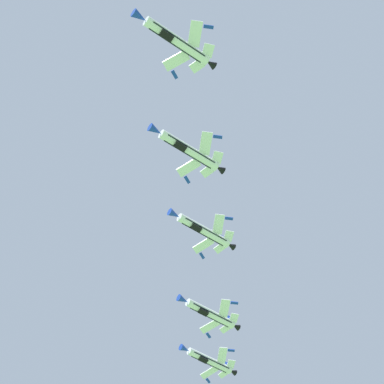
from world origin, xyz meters
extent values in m
cylinder|color=white|center=(3.43, 57.43, 109.15)|extent=(10.90, 8.12, 1.70)
cube|color=black|center=(3.49, 57.34, 108.70)|extent=(9.20, 6.88, 0.73)
cone|color=#1938A8|center=(-2.50, 53.43, 109.15)|extent=(2.86, 2.64, 1.56)
cone|color=black|center=(9.03, 61.20, 109.15)|extent=(2.09, 2.02, 1.36)
ellipsoid|color=#192333|center=(1.16, 56.08, 109.77)|extent=(3.40, 2.89, 1.33)
cube|color=black|center=(1.75, 56.06, 108.36)|extent=(2.53, 2.28, 1.08)
cube|color=white|center=(6.28, 56.27, 109.68)|extent=(2.32, 4.30, 1.18)
cube|color=#1938A8|center=(8.35, 55.20, 110.17)|extent=(1.65, 0.76, 0.36)
cube|color=white|center=(3.45, 60.47, 108.45)|extent=(4.54, 3.62, 1.18)
cube|color=#1938A8|center=(3.23, 62.79, 107.96)|extent=(1.28, 1.69, 0.36)
cube|color=white|center=(8.49, 59.05, 109.51)|extent=(2.11, 2.48, 0.67)
cube|color=white|center=(6.83, 61.51, 108.79)|extent=(2.75, 2.63, 0.67)
cube|color=#1938A8|center=(7.17, 60.46, 110.91)|extent=(2.61, 2.12, 2.57)
cylinder|color=white|center=(6.27, 77.58, 107.48)|extent=(10.90, 8.12, 1.70)
cube|color=black|center=(6.36, 77.46, 107.03)|extent=(9.20, 6.87, 0.84)
cone|color=#1938A8|center=(0.35, 73.59, 107.48)|extent=(2.86, 2.64, 1.56)
cone|color=black|center=(11.87, 81.36, 107.48)|extent=(2.09, 2.02, 1.36)
ellipsoid|color=#192333|center=(3.97, 76.28, 108.08)|extent=(3.43, 2.94, 1.39)
cube|color=black|center=(4.63, 76.17, 106.71)|extent=(2.56, 2.31, 1.14)
cube|color=white|center=(9.10, 76.47, 108.22)|extent=(2.31, 4.22, 1.52)
cube|color=#1938A8|center=(11.14, 75.44, 108.88)|extent=(1.65, 0.77, 0.40)
cube|color=white|center=(6.33, 80.57, 106.57)|extent=(4.47, 3.58, 1.52)
cube|color=#1938A8|center=(6.14, 82.85, 105.91)|extent=(1.29, 1.69, 0.40)
cube|color=white|center=(11.31, 79.23, 107.96)|extent=(2.11, 2.44, 0.85)
cube|color=white|center=(9.70, 81.63, 106.99)|extent=(2.72, 2.61, 0.85)
cube|color=#1938A8|center=(9.94, 80.74, 109.19)|extent=(2.72, 2.29, 2.53)
cylinder|color=white|center=(10.12, 99.67, 111.11)|extent=(10.90, 8.12, 1.70)
cube|color=black|center=(10.21, 99.54, 110.68)|extent=(9.19, 6.87, 0.87)
cone|color=#1938A8|center=(4.20, 95.68, 111.11)|extent=(2.86, 2.64, 1.56)
cone|color=black|center=(15.72, 103.44, 111.11)|extent=(2.09, 2.02, 1.36)
ellipsoid|color=#192333|center=(7.81, 98.38, 111.71)|extent=(3.44, 2.96, 1.41)
cube|color=black|center=(8.49, 98.24, 110.36)|extent=(2.56, 2.32, 1.16)
cube|color=white|center=(12.94, 98.57, 111.92)|extent=(2.31, 4.20, 1.61)
cube|color=#1938A8|center=(14.97, 97.56, 112.63)|extent=(1.65, 0.77, 0.42)
cube|color=white|center=(10.19, 102.64, 110.15)|extent=(4.44, 3.57, 1.61)
cube|color=#1938A8|center=(10.01, 104.91, 109.44)|extent=(1.29, 1.69, 0.42)
cube|color=white|center=(15.16, 101.33, 111.63)|extent=(2.10, 2.43, 0.90)
cube|color=white|center=(13.55, 103.71, 110.60)|extent=(2.71, 2.60, 0.90)
cube|color=#1938A8|center=(13.76, 102.86, 112.82)|extent=(2.75, 2.34, 2.51)
cylinder|color=white|center=(12.63, 119.85, 107.48)|extent=(10.90, 8.12, 1.70)
cube|color=black|center=(12.70, 119.74, 107.03)|extent=(9.20, 6.88, 0.80)
cone|color=#1938A8|center=(6.70, 115.86, 107.48)|extent=(2.86, 2.64, 1.56)
cone|color=black|center=(18.23, 123.62, 107.48)|extent=(2.09, 2.02, 1.36)
ellipsoid|color=#192333|center=(10.34, 118.53, 108.09)|extent=(3.42, 2.92, 1.37)
cube|color=black|center=(10.97, 118.45, 106.70)|extent=(2.55, 2.30, 1.12)
cube|color=white|center=(15.46, 118.72, 108.14)|extent=(2.31, 4.26, 1.39)
cube|color=#1938A8|center=(17.51, 117.67, 108.74)|extent=(1.65, 0.77, 0.39)
cube|color=white|center=(12.67, 122.87, 106.65)|extent=(4.50, 3.60, 1.39)
cube|color=#1938A8|center=(12.47, 125.16, 106.05)|extent=(1.28, 1.69, 0.39)
cube|color=white|center=(17.68, 121.49, 107.91)|extent=(2.11, 2.46, 0.78)
cube|color=white|center=(16.04, 123.91, 107.04)|extent=(2.74, 2.61, 0.78)
cube|color=#1938A8|center=(16.32, 122.96, 109.21)|extent=(2.68, 2.23, 2.55)
cylinder|color=white|center=(13.77, 140.10, 111.00)|extent=(10.90, 8.12, 1.70)
cube|color=black|center=(13.85, 139.97, 110.56)|extent=(9.19, 6.87, 0.87)
cone|color=#1938A8|center=(7.84, 136.10, 111.00)|extent=(2.86, 2.64, 1.56)
cone|color=black|center=(19.36, 143.87, 111.00)|extent=(2.09, 2.02, 1.36)
ellipsoid|color=#192333|center=(11.46, 138.80, 111.60)|extent=(3.44, 2.96, 1.41)
cube|color=black|center=(12.13, 138.67, 110.24)|extent=(2.56, 2.32, 1.16)
cube|color=white|center=(16.58, 139.00, 111.81)|extent=(2.31, 4.20, 1.61)
cube|color=#1938A8|center=(18.61, 137.98, 112.52)|extent=(1.65, 0.77, 0.42)
cube|color=white|center=(13.83, 143.07, 110.04)|extent=(4.44, 3.57, 1.61)
cube|color=#1938A8|center=(13.66, 145.33, 109.33)|extent=(1.29, 1.69, 0.42)
cube|color=white|center=(18.80, 141.76, 111.52)|extent=(2.10, 2.43, 0.90)
cube|color=white|center=(17.19, 144.14, 110.49)|extent=(2.71, 2.60, 0.90)
cube|color=#1938A8|center=(17.40, 143.29, 112.71)|extent=(2.75, 2.34, 2.51)
camera|label=1|loc=(3.18, -0.15, 1.70)|focal=70.54mm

